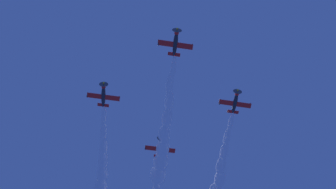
% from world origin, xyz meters
% --- Properties ---
extents(airplane_lead, '(7.75, 6.93, 2.35)m').
position_xyz_m(airplane_lead, '(-6.05, -2.20, 85.26)').
color(airplane_lead, '#232328').
extents(airplane_left_wingman, '(7.76, 6.95, 2.32)m').
position_xyz_m(airplane_left_wingman, '(-21.81, -16.79, 85.68)').
color(airplane_left_wingman, '#232328').
extents(airplane_right_wingman, '(7.77, 6.93, 2.27)m').
position_xyz_m(airplane_right_wingman, '(9.47, -17.09, 85.01)').
color(airplane_right_wingman, '#232328').
extents(airplane_slot_tail, '(7.78, 6.98, 2.24)m').
position_xyz_m(airplane_slot_tail, '(-5.00, -31.50, 84.52)').
color(airplane_slot_tail, '#232328').
extents(smoke_trail_lead, '(4.50, 38.67, 4.41)m').
position_xyz_m(smoke_trail_lead, '(-5.57, -31.41, 84.59)').
color(smoke_trail_lead, white).
extents(smoke_trail_right_wingman, '(4.35, 39.42, 4.41)m').
position_xyz_m(smoke_trail_right_wingman, '(9.60, -46.50, 84.36)').
color(smoke_trail_right_wingman, white).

